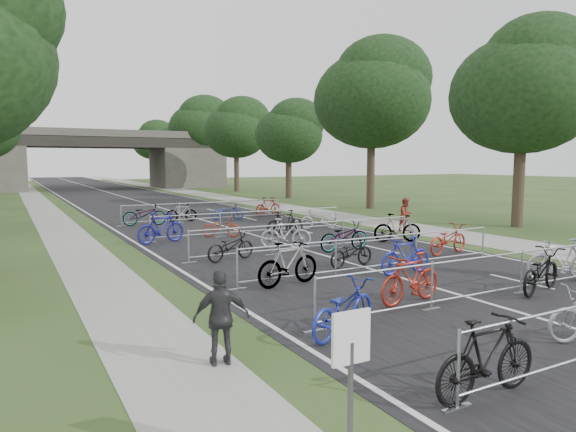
{
  "coord_description": "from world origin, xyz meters",
  "views": [
    {
      "loc": [
        -9.76,
        -1.05,
        3.3
      ],
      "look_at": [
        0.3,
        17.15,
        1.1
      ],
      "focal_mm": 32.0,
      "sensor_mm": 36.0,
      "label": 1
    }
  ],
  "objects_px": {
    "pedestrian_b": "(406,215)",
    "overpass_bridge": "(95,160)",
    "pedestrian_c": "(221,318)",
    "park_sign": "(351,365)"
  },
  "relations": [
    {
      "from": "pedestrian_b",
      "to": "overpass_bridge",
      "type": "bearing_deg",
      "value": 90.79
    },
    {
      "from": "pedestrian_b",
      "to": "pedestrian_c",
      "type": "bearing_deg",
      "value": -148.85
    },
    {
      "from": "overpass_bridge",
      "to": "pedestrian_b",
      "type": "bearing_deg",
      "value": -81.79
    },
    {
      "from": "overpass_bridge",
      "to": "pedestrian_b",
      "type": "xyz_separation_m",
      "value": [
        6.86,
        -47.57,
        -2.75
      ]
    },
    {
      "from": "overpass_bridge",
      "to": "park_sign",
      "type": "distance_m",
      "value": 62.41
    },
    {
      "from": "overpass_bridge",
      "to": "pedestrian_c",
      "type": "distance_m",
      "value": 58.92
    },
    {
      "from": "park_sign",
      "to": "pedestrian_b",
      "type": "distance_m",
      "value": 19.88
    },
    {
      "from": "park_sign",
      "to": "pedestrian_c",
      "type": "xyz_separation_m",
      "value": [
        0.0,
        3.54,
        -0.49
      ]
    },
    {
      "from": "overpass_bridge",
      "to": "pedestrian_c",
      "type": "bearing_deg",
      "value": -96.63
    },
    {
      "from": "park_sign",
      "to": "pedestrian_c",
      "type": "height_order",
      "value": "park_sign"
    }
  ]
}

